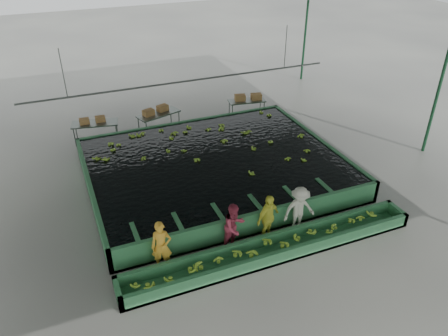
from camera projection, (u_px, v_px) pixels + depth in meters
name	position (u px, v px, depth m)	size (l,w,h in m)	color
ground	(229.00, 196.00, 16.87)	(80.00, 80.00, 0.00)	gray
shed_roof	(230.00, 71.00, 14.32)	(20.00, 22.00, 0.04)	gray
shed_posts	(229.00, 139.00, 15.60)	(20.00, 22.00, 5.00)	#174527
flotation_tank	(215.00, 168.00, 17.84)	(10.00, 8.00, 0.90)	#307342
tank_water	(215.00, 160.00, 17.63)	(9.70, 7.70, 0.00)	black
sorting_trough	(273.00, 249.00, 13.89)	(10.00, 1.00, 0.50)	#307342
cableway_rail	(185.00, 81.00, 19.31)	(0.08, 0.08, 14.00)	#59605B
rail_hanger_left	(63.00, 73.00, 17.16)	(0.04, 0.04, 2.00)	#59605B
rail_hanger_right	(286.00, 47.00, 20.45)	(0.04, 0.04, 2.00)	#59605B
worker_a	(161.00, 246.00, 13.09)	(0.62, 0.41, 1.70)	gold
worker_b	(234.00, 227.00, 13.88)	(0.83, 0.65, 1.70)	#A03045
worker_c	(268.00, 218.00, 14.27)	(1.01, 0.42, 1.72)	#E4E742
worker_d	(299.00, 210.00, 14.66)	(1.12, 0.64, 1.73)	beige
packing_table_left	(96.00, 132.00, 20.65)	(2.11, 0.85, 0.96)	#59605B
packing_table_mid	(159.00, 122.00, 21.61)	(2.11, 0.84, 0.96)	#59605B
packing_table_right	(247.00, 108.00, 23.26)	(1.93, 0.77, 0.88)	#59605B
box_stack_left	(93.00, 122.00, 20.43)	(1.18, 0.33, 0.25)	#9E703C
box_stack_mid	(156.00, 113.00, 21.39)	(1.35, 0.37, 0.29)	#9E703C
box_stack_right	(248.00, 100.00, 23.09)	(1.43, 0.39, 0.31)	#9E703C
floating_bananas	(208.00, 151.00, 18.27)	(8.75, 5.97, 0.12)	#82B42D
trough_bananas	(274.00, 245.00, 13.81)	(8.55, 0.57, 0.11)	#82B42D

